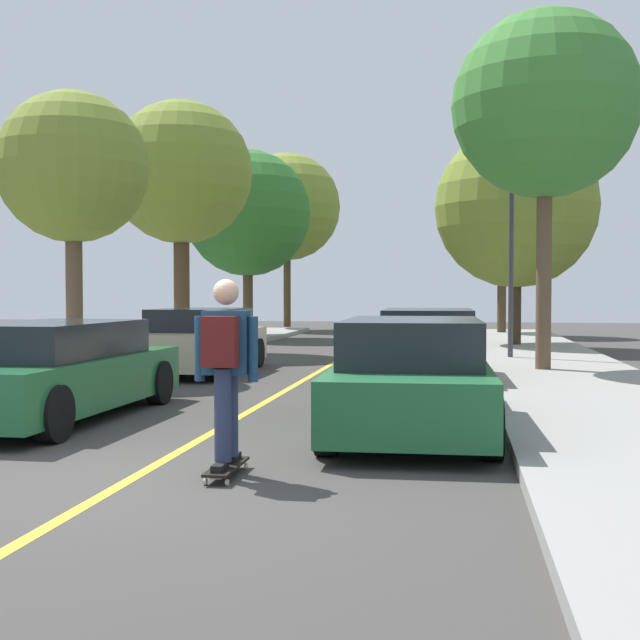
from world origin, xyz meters
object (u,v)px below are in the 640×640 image
Objects in this scene: parked_car_right_nearest at (413,377)px; street_tree_right_far at (502,214)px; streetlamp at (511,225)px; skateboarder at (225,360)px; skateboard at (227,467)px; street_tree_right_near at (516,207)px; street_tree_left_near at (181,174)px; street_tree_left_far at (248,213)px; parked_car_right_near at (428,346)px; parked_car_left_near at (201,341)px; street_tree_left_nearest at (73,169)px; street_tree_left_farthest at (287,207)px; street_tree_right_nearest at (545,106)px; parked_car_left_nearest at (54,371)px.

parked_car_right_nearest is 0.70× the size of street_tree_right_far.
skateboarder is (-3.27, -12.68, -2.18)m from streetlamp.
skateboarder is (-3.71, -25.04, -3.56)m from street_tree_right_far.
skateboard is (-3.27, -12.64, -3.14)m from streetlamp.
parked_car_right_nearest reaches higher than skateboard.
street_tree_right_near is 1.18× the size of streetlamp.
street_tree_left_near is 13.96m from street_tree_right_far.
parked_car_right_near is at bearing -63.31° from street_tree_left_far.
parked_car_left_near is 0.67× the size of street_tree_right_far.
street_tree_right_near reaches higher than streetlamp.
parked_car_right_nearest is at bearing -54.60° from parked_car_left_near.
street_tree_left_nearest is 19.28m from street_tree_right_far.
skateboard is at bearing -104.49° from streetlamp.
street_tree_left_farthest is 20.85m from street_tree_right_nearest.
street_tree_left_nearest reaches higher than skateboarder.
skateboard is (5.32, -7.98, -3.96)m from street_tree_left_nearest.
parked_car_right_nearest is at bearing -107.25° from street_tree_right_nearest.
street_tree_right_nearest is at bearing 72.75° from parked_car_right_nearest.
skateboarder is at bearing -100.76° from parked_car_right_near.
parked_car_right_near is 17.63m from street_tree_right_far.
street_tree_left_farthest reaches higher than parked_car_left_nearest.
street_tree_right_nearest is (9.03, -11.88, 0.84)m from street_tree_left_far.
street_tree_left_farthest is at bearing 90.00° from street_tree_left_far.
street_tree_left_far is 1.03× the size of street_tree_right_far.
street_tree_left_far is 6.97m from street_tree_left_farthest.
parked_car_left_near is at bearing 108.87° from skateboard.
skateboard is (-3.71, -17.55, -4.04)m from street_tree_right_near.
street_tree_left_far is at bearing 90.00° from street_tree_left_nearest.
skateboard is (-1.52, -7.96, -0.58)m from parked_car_right_near.
street_tree_right_far is at bearing 90.00° from street_tree_right_nearest.
street_tree_left_farthest is 9.70m from street_tree_right_far.
skateboard is at bearing -69.68° from street_tree_left_near.
street_tree_right_near is (9.03, 3.19, -0.72)m from street_tree_left_near.
street_tree_left_near reaches higher than street_tree_left_far.
street_tree_right_near reaches higher than parked_car_left_nearest.
parked_car_right_nearest is at bearing -70.17° from street_tree_left_far.
street_tree_right_near is 7.52× the size of skateboard.
parked_car_right_near is 0.64× the size of street_tree_left_far.
street_tree_right_nearest is at bearing 38.06° from parked_car_right_near.
street_tree_right_far is (9.03, 10.65, -0.24)m from street_tree_left_near.
street_tree_left_farthest reaches higher than parked_car_right_nearest.
street_tree_right_near is (0.00, 7.87, -1.17)m from street_tree_right_nearest.
street_tree_left_farthest reaches higher than street_tree_left_near.
street_tree_left_far is at bearing 127.24° from street_tree_right_nearest.
street_tree_left_far reaches higher than parked_car_left_near.
parked_car_right_nearest is 27.16m from street_tree_left_farthest.
parked_car_left_nearest is 4.29m from skateboarder.
street_tree_right_nearest is 7.96m from street_tree_right_near.
street_tree_left_near reaches higher than street_tree_left_nearest.
street_tree_left_near reaches higher than parked_car_right_near.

